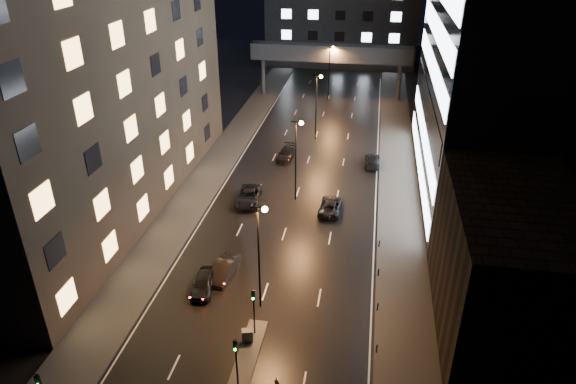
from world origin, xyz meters
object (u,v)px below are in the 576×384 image
object	(u,v)px
car_away_d	(287,154)
utility_cabinet	(247,335)
car_away_a	(204,283)
car_away_b	(224,269)
car_toward_a	(331,206)
car_toward_b	(372,160)
car_away_c	(249,196)

from	to	relation	value
car_away_d	utility_cabinet	size ratio (longest dim) A/B	4.88
car_away_a	car_away_b	bearing A→B (deg)	57.03
car_away_a	car_toward_a	xyz separation A→B (m)	(10.09, 16.53, -0.06)
car_toward_b	utility_cabinet	bearing A→B (deg)	75.02
car_away_a	car_away_c	size ratio (longest dim) A/B	0.81
car_away_a	utility_cabinet	size ratio (longest dim) A/B	4.33
utility_cabinet	car_away_b	bearing A→B (deg)	99.61
car_away_c	utility_cabinet	size ratio (longest dim) A/B	5.36
car_away_c	car_toward_a	bearing A→B (deg)	-8.13
car_away_b	car_toward_b	distance (m)	30.99
car_away_b	utility_cabinet	xyz separation A→B (m)	(4.25, -8.15, -0.09)
utility_cabinet	car_away_a	bearing A→B (deg)	115.74
car_away_c	car_away_d	bearing A→B (deg)	75.29
car_away_b	car_away_a	bearing A→B (deg)	-110.72
car_away_b	utility_cabinet	distance (m)	9.19
car_away_c	utility_cabinet	world-z (taller)	car_away_c
car_away_a	car_away_b	distance (m)	2.70
car_away_c	car_toward_a	size ratio (longest dim) A/B	1.09
car_away_c	car_away_d	size ratio (longest dim) A/B	1.10
car_away_c	car_toward_b	xyz separation A→B (m)	(14.43, 13.33, -0.07)
car_away_d	car_away_c	bearing A→B (deg)	-95.27
car_toward_a	car_toward_b	distance (m)	14.55
car_away_d	car_toward_b	bearing A→B (deg)	3.06
car_away_c	car_away_a	bearing A→B (deg)	-95.81
car_toward_a	utility_cabinet	size ratio (longest dim) A/B	4.93
car_away_b	car_toward_b	bearing A→B (deg)	71.25
car_away_b	utility_cabinet	world-z (taller)	car_away_b
car_away_a	car_toward_a	bearing A→B (deg)	53.11
car_away_d	utility_cabinet	xyz separation A→B (m)	(3.06, -36.36, -0.07)
car_away_b	utility_cabinet	bearing A→B (deg)	-55.71
car_toward_a	car_away_c	bearing A→B (deg)	-0.29
car_toward_b	car_away_d	bearing A→B (deg)	-1.97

